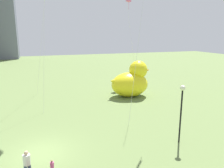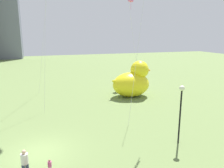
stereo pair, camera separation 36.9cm
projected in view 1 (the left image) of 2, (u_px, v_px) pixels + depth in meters
name	position (u px, v px, depth m)	size (l,w,h in m)	color
ground_plane	(41.00, 153.00, 15.01)	(140.00, 140.00, 0.00)	olive
person_adult	(27.00, 163.00, 12.28)	(0.40, 0.40, 1.64)	#38476B
person_child	(52.00, 166.00, 12.65)	(0.22, 0.22, 0.90)	silver
giant_inflatable_duck	(131.00, 81.00, 28.24)	(5.50, 3.53, 4.56)	yellow
lamppost	(182.00, 102.00, 15.81)	(0.39, 0.39, 4.37)	black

